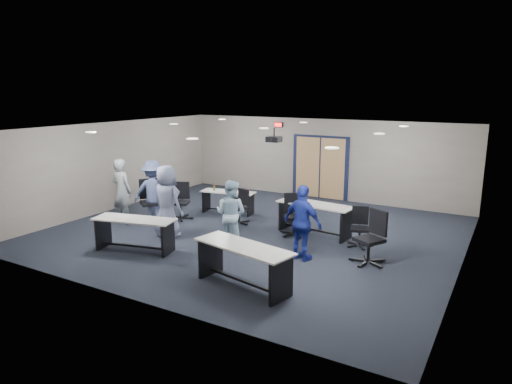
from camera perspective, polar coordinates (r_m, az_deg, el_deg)
The scene contains 25 objects.
floor at distance 12.01m, azimuth -0.22°, elevation -5.00°, with size 10.00×10.00×0.00m, color black.
back_wall at distance 15.67m, azimuth 8.10°, elevation 4.11°, with size 10.00×0.04×2.70m, color gray.
front_wall at distance 8.21m, azimuth -16.26°, elevation -4.07°, with size 10.00×0.04×2.70m, color gray.
left_wall at distance 14.79m, azimuth -17.24°, elevation 3.17°, with size 0.04×9.00×2.70m, color gray.
right_wall at distance 10.18m, azimuth 24.90°, elevation -1.56°, with size 0.04×9.00×2.70m, color gray.
ceiling at distance 11.48m, azimuth -0.23°, elevation 7.95°, with size 10.00×9.00×0.04m, color silver.
double_door at distance 15.68m, azimuth 8.01°, elevation 3.01°, with size 2.00×0.07×2.20m.
exit_sign at distance 16.16m, azimuth 2.82°, elevation 8.40°, with size 0.32×0.07×0.18m.
ceiling_projector at distance 11.80m, azimuth 2.26°, elevation 6.62°, with size 0.35×0.32×0.37m.
ceiling_can_lights at distance 11.70m, azimuth 0.39°, elevation 7.89°, with size 6.24×5.74×0.02m, color white, non-canonical shape.
table_front_left at distance 10.86m, azimuth -14.94°, elevation -4.47°, with size 1.99×1.06×0.77m.
table_front_right at distance 8.60m, azimuth -1.58°, elevation -8.34°, with size 2.12×1.08×0.82m.
table_back_left at distance 13.74m, azimuth -3.52°, elevation -0.76°, with size 1.71×0.82×0.91m.
table_back_right at distance 11.78m, azimuth 7.36°, elevation -2.67°, with size 2.05×0.89×0.81m.
chair_back_a at distance 13.21m, azimuth -9.45°, elevation -1.16°, with size 0.66×0.66×1.06m, color black, non-canonical shape.
chair_back_b at distance 12.63m, azimuth -2.17°, elevation -1.89°, with size 0.59×0.59×0.95m, color black, non-canonical shape.
chair_back_c at distance 11.63m, azimuth 4.76°, elevation -2.90°, with size 0.67×0.67×1.06m, color black, non-canonical shape.
chair_back_d at distance 11.07m, azimuth 12.87°, elevation -4.33°, with size 0.59×0.59×0.94m, color black, non-canonical shape.
chair_loose_left at distance 13.08m, azimuth -13.04°, elevation -1.13°, with size 0.75×0.75×1.20m, color black, non-canonical shape.
chair_loose_right at distance 10.01m, azimuth 13.97°, elevation -5.56°, with size 0.73×0.73×1.15m, color black, non-canonical shape.
person_gray at distance 13.07m, azimuth -16.42°, elevation 0.09°, with size 0.67×0.44×1.83m, color gray.
person_plaid at distance 11.63m, azimuth -11.05°, elevation -1.15°, with size 0.89×0.58×1.83m, color slate.
person_lightblue at distance 10.71m, azimuth -3.16°, elevation -2.73°, with size 0.78×0.61×1.61m, color #B0D3E9.
person_navy at distance 9.90m, azimuth 5.85°, elevation -3.88°, with size 0.98×0.41×1.67m, color navy.
person_back at distance 12.99m, azimuth -12.71°, elevation 0.04°, with size 1.13×0.65×1.75m, color #485583.
Camera 1 is at (5.76, -9.89, 3.64)m, focal length 32.00 mm.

